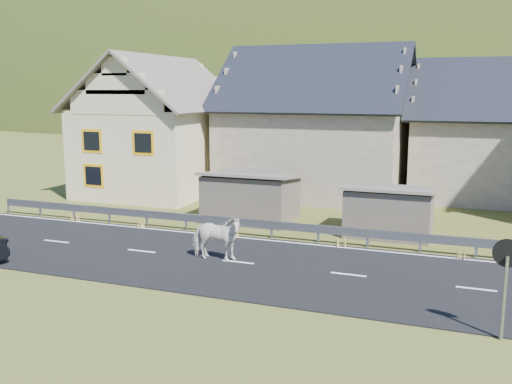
% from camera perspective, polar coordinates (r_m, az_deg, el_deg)
% --- Properties ---
extents(ground, '(160.00, 160.00, 0.00)m').
position_cam_1_polar(ground, '(20.62, -1.81, -7.12)').
color(ground, '#474A16').
rests_on(ground, ground).
extents(road, '(60.00, 7.00, 0.04)m').
position_cam_1_polar(road, '(20.61, -1.81, -7.07)').
color(road, black).
rests_on(road, ground).
extents(lane_markings, '(60.00, 6.60, 0.01)m').
position_cam_1_polar(lane_markings, '(20.61, -1.81, -7.00)').
color(lane_markings, silver).
rests_on(lane_markings, road).
extents(guardrail, '(28.10, 0.09, 0.75)m').
position_cam_1_polar(guardrail, '(23.79, 1.56, -3.35)').
color(guardrail, '#93969B').
rests_on(guardrail, ground).
extents(shed_left, '(4.30, 3.30, 2.40)m').
position_cam_1_polar(shed_left, '(26.94, -0.51, -0.57)').
color(shed_left, '#655A4D').
rests_on(shed_left, ground).
extents(shed_right, '(3.80, 2.90, 2.20)m').
position_cam_1_polar(shed_right, '(24.92, 13.17, -1.96)').
color(shed_right, '#655A4D').
rests_on(shed_right, ground).
extents(house_cream, '(7.80, 9.80, 8.30)m').
position_cam_1_polar(house_cream, '(34.95, -9.64, 7.15)').
color(house_cream, beige).
rests_on(house_cream, ground).
extents(house_stone_a, '(10.80, 9.80, 8.90)m').
position_cam_1_polar(house_stone_a, '(34.30, 6.22, 7.64)').
color(house_stone_a, tan).
rests_on(house_stone_a, ground).
extents(house_stone_b, '(9.80, 8.80, 8.10)m').
position_cam_1_polar(house_stone_b, '(35.28, 23.08, 6.32)').
color(house_stone_b, tan).
rests_on(house_stone_b, ground).
extents(mountain, '(440.00, 280.00, 260.00)m').
position_cam_1_polar(mountain, '(199.93, 19.65, 2.12)').
color(mountain, '#2D3F11').
rests_on(mountain, ground).
extents(conifer_patch, '(76.00, 50.00, 28.00)m').
position_cam_1_polar(conifer_patch, '(142.62, -5.54, 10.13)').
color(conifer_patch, black).
rests_on(conifer_patch, ground).
extents(horse, '(1.01, 2.04, 1.69)m').
position_cam_1_polar(horse, '(20.66, -4.03, -4.56)').
color(horse, silver).
rests_on(horse, road).
extents(traffic_mirror, '(0.72, 0.23, 2.58)m').
position_cam_1_polar(traffic_mirror, '(15.31, 23.78, -6.82)').
color(traffic_mirror, '#93969B').
rests_on(traffic_mirror, ground).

